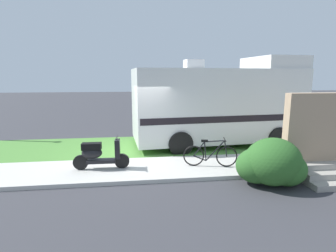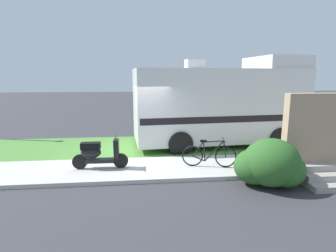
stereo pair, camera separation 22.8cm
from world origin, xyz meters
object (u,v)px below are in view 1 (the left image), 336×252
object	(u,v)px
pickup_truck_near	(235,109)
bottle_green	(284,163)
scooter	(99,154)
bicycle	(210,155)
pickup_truck_far	(210,102)
motorhome_rv	(219,104)

from	to	relation	value
pickup_truck_near	bottle_green	distance (m)	7.41
scooter	bottle_green	xyz separation A→B (m)	(5.63, -0.45, -0.36)
bicycle	bottle_green	xyz separation A→B (m)	(2.29, -0.25, -0.27)
bottle_green	pickup_truck_far	bearing A→B (deg)	85.86
bicycle	scooter	bearing A→B (deg)	176.50
motorhome_rv	scooter	xyz separation A→B (m)	(-4.55, -2.80, -1.16)
scooter	pickup_truck_far	distance (m)	12.40
pickup_truck_far	scooter	bearing A→B (deg)	-121.26
pickup_truck_far	motorhome_rv	bearing A→B (deg)	-103.54
pickup_truck_near	pickup_truck_far	world-z (taller)	pickup_truck_far
motorhome_rv	pickup_truck_near	xyz separation A→B (m)	(2.31, 4.02, -0.76)
motorhome_rv	bottle_green	bearing A→B (deg)	-71.64
scooter	bottle_green	world-z (taller)	scooter
pickup_truck_near	scooter	bearing A→B (deg)	-135.20
bicycle	pickup_truck_far	bearing A→B (deg)	74.03
scooter	pickup_truck_near	xyz separation A→B (m)	(6.86, 6.82, 0.40)
scooter	bicycle	bearing A→B (deg)	-3.50
pickup_truck_far	bottle_green	world-z (taller)	pickup_truck_far
scooter	bottle_green	distance (m)	5.66
scooter	bicycle	size ratio (longest dim) A/B	1.02
pickup_truck_near	bottle_green	size ratio (longest dim) A/B	22.91
bottle_green	bicycle	bearing A→B (deg)	173.78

